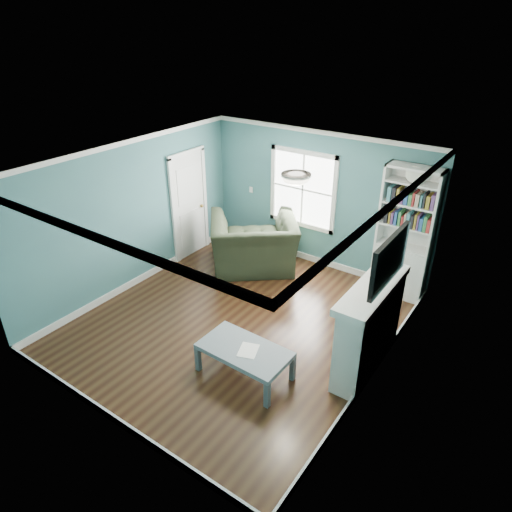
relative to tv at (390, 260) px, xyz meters
The scene contains 13 objects.
floor 2.80m from the tv, behind, with size 5.00×5.00×0.00m, color black.
room_walls 2.21m from the tv, behind, with size 5.00×5.00×5.00m.
trim 2.26m from the tv, behind, with size 4.50×5.00×2.60m.
window 3.40m from the tv, 137.57° to the left, with size 1.40×0.06×1.50m.
bookshelf 2.29m from the tv, 101.57° to the left, with size 0.90×0.35×2.31m.
fireplace 1.10m from the tv, behind, with size 0.44×1.58×1.30m.
tv is the anchor object (origin of this frame).
door 4.63m from the tv, 164.80° to the left, with size 0.12×0.98×2.17m.
ceiling_fixture 1.54m from the tv, behind, with size 0.38×0.38×0.15m.
light_switch 4.38m from the tv, 148.30° to the left, with size 0.08×0.01×0.12m, color white.
recliner 3.48m from the tv, 155.11° to the left, with size 1.58×1.02×1.38m, color black.
coffee_table 2.23m from the tv, 141.61° to the right, with size 1.23×0.69×0.44m.
paper_sheet 2.16m from the tv, 140.26° to the right, with size 0.24×0.31×0.00m, color white.
Camera 1 is at (3.65, -4.73, 4.37)m, focal length 32.00 mm.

